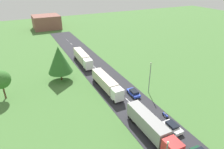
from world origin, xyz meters
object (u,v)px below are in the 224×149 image
tree_birch (1,80)px  tree_maple (59,60)px  motorcycle_courier (165,115)px  distant_building (47,22)px  car_third (134,93)px  truck_second (107,83)px  car_second (172,127)px  truck_third (83,58)px  lamppost_second (150,76)px  truck_lead (151,127)px

tree_birch → tree_maple: 14.85m
motorcycle_courier → distant_building: bearing=95.0°
car_third → tree_maple: (-13.95, 16.05, 5.36)m
truck_second → tree_birch: tree_birch is taller
tree_birch → distant_building: 71.16m
car_third → motorcycle_courier: size_ratio=2.18×
motorcycle_courier → distant_building: distant_building is taller
car_second → truck_second: bearing=104.5°
truck_third → distant_building: 55.78m
car_third → distant_building: distant_building is taller
motorcycle_courier → tree_maple: 30.96m
truck_third → tree_maple: size_ratio=1.40×
lamppost_second → car_second: bearing=-106.9°
truck_lead → distant_building: bearing=91.2°
car_third → distant_building: size_ratio=0.30×
truck_lead → lamppost_second: bearing=55.9°
car_third → tree_birch: bearing=156.1°
car_third → truck_third: bearing=100.9°
truck_lead → car_third: bearing=71.1°
truck_lead → distant_building: size_ratio=0.97×
car_second → tree_birch: 39.02m
car_second → car_third: (-0.07, 13.87, -0.02)m
truck_lead → lamppost_second: (8.70, 12.85, 2.43)m
truck_second → motorcycle_courier: (6.32, -15.42, -1.52)m
motorcycle_courier → tree_birch: bearing=142.6°
motorcycle_courier → tree_birch: size_ratio=0.27×
car_second → car_third: bearing=90.3°
car_third → truck_second: bearing=133.2°
truck_lead → tree_birch: 35.24m
truck_second → lamppost_second: 10.93m
tree_birch → distant_building: tree_birch is taller
truck_third → motorcycle_courier: truck_third is taller
truck_lead → tree_maple: 31.07m
truck_second → tree_maple: size_ratio=1.39×
truck_third → distant_building: bearing=91.8°
motorcycle_courier → tree_maple: bearing=120.4°
tree_maple → distant_building: 64.69m
car_second → motorcycle_courier: bearing=69.4°
truck_lead → car_second: size_ratio=3.35×
tree_birch → distant_building: size_ratio=0.52×
truck_lead → car_third: size_ratio=3.19×
car_second → lamppost_second: lamppost_second is taller
truck_second → lamppost_second: bearing=-32.0°
truck_second → car_second: 19.74m
car_second → motorcycle_courier: size_ratio=2.08×
truck_lead → tree_birch: size_ratio=1.85×
lamppost_second → motorcycle_courier: bearing=-105.4°
truck_third → lamppost_second: 26.60m
truck_lead → truck_second: size_ratio=0.99×
car_third → tree_maple: tree_maple is taller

